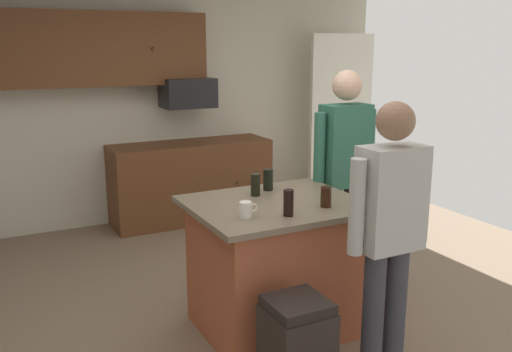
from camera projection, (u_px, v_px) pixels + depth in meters
floor at (236, 324)px, 4.01m from camera, size 7.04×7.04×0.00m
back_wall at (128, 107)px, 6.13m from camera, size 6.40×0.10×2.60m
french_door_window_panel at (341, 115)px, 6.98m from camera, size 0.90×0.06×2.00m
cabinet_run_upper at (90, 49)px, 5.63m from camera, size 2.40×0.38×0.75m
cabinet_run_lower at (191, 181)px, 6.32m from camera, size 1.80×0.63×0.90m
microwave_over_range at (188, 93)px, 6.10m from camera, size 0.56×0.40×0.32m
kitchen_island at (276, 265)px, 3.86m from camera, size 1.16×0.97×0.93m
person_guest_by_door at (344, 164)px, 4.42m from camera, size 0.57×0.23×1.78m
person_guest_left at (389, 224)px, 3.20m from camera, size 0.57×0.22×1.67m
glass_dark_ale at (326, 197)px, 3.63m from camera, size 0.07×0.07×0.14m
tumbler_amber at (268, 180)px, 4.04m from camera, size 0.07×0.07×0.16m
glass_pilsner at (288, 203)px, 3.44m from camera, size 0.06×0.06×0.17m
glass_stout_tall at (255, 185)px, 3.89m from camera, size 0.07×0.07×0.16m
mug_ceramic_white at (246, 210)px, 3.41m from camera, size 0.12×0.08×0.10m
trash_bin at (297, 350)px, 3.11m from camera, size 0.34×0.34×0.61m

